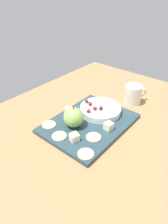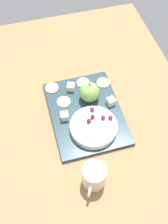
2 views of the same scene
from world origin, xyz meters
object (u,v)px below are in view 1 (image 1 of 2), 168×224
cracker_0 (93,137)px  cup (133,94)px  cheese_cube_2 (74,137)px  serving_dish (100,110)px  cheese_cube_0 (69,110)px  grape_3 (101,108)px  cracker_3 (59,136)px  grape_4 (90,104)px  apple_whole (74,117)px  grape_2 (87,101)px  grape_1 (95,108)px  platter (89,123)px  cheese_cube_1 (109,126)px  grape_0 (89,111)px  cracker_2 (86,154)px  apple_slice_0 (107,104)px  cracker_1 (49,125)px

cracker_0 → cup: bearing=4.0°
cheese_cube_2 → cup: (37.64, -1.84, 1.28)cm
serving_dish → cheese_cube_0: 12.75cm
grape_3 → cracker_3: bearing=170.3°
grape_4 → cracker_0: bearing=-137.8°
serving_dish → grape_4: (-1.79, 3.96, 2.08)cm
cheese_cube_0 → grape_3: (6.87, -10.77, 1.99)cm
apple_whole → cracker_0: apple_whole is taller
grape_2 → grape_3: (-0.63, -7.75, 0.01)cm
grape_1 → grape_3: 2.35cm
cheese_cube_0 → cheese_cube_2: 17.03cm
platter → grape_2: size_ratio=19.64×
grape_1 → platter: bearing=-171.2°
cracker_0 → cheese_cube_1: bearing=-10.5°
serving_dish → cheese_cube_2: (-19.70, -3.34, 0.11)cm
apple_whole → grape_1: 10.58cm
cheese_cube_2 → grape_3: (18.06, 2.06, 1.99)cm
cheese_cube_2 → grape_4: (17.91, 7.30, 1.98)cm
grape_0 → serving_dish: bearing=-11.4°
cracker_2 → apple_whole: bearing=55.8°
grape_1 → cheese_cube_0: bearing=121.0°
platter → apple_slice_0: apple_slice_0 is taller
grape_3 → cheese_cube_2: bearing=-173.5°
cracker_1 → grape_2: (18.44, -3.31, 3.17)cm
cheese_cube_1 → grape_2: grape_2 is taller
grape_2 → grape_1: bearing=-109.6°
cheese_cube_0 → cracker_2: 24.20cm
cheese_cube_1 → grape_3: 9.53cm
grape_1 → grape_3: size_ratio=1.00×
cheese_cube_2 → cracker_0: size_ratio=0.54×
cracker_2 → grape_1: size_ratio=2.96×
cheese_cube_1 → cracker_3: (-14.38, 10.94, -1.20)cm
cheese_cube_1 → grape_1: grape_1 is taller
cracker_2 → grape_4: (20.45, 14.36, 3.17)cm
grape_2 → grape_4: (-0.78, -2.51, 0.00)cm
grape_2 → grape_4: bearing=-107.2°
cheese_cube_0 → grape_4: bearing=-39.5°
platter → cracker_0: (-6.45, -7.27, 0.97)cm
apple_whole → cracker_0: bearing=-94.9°
grape_4 → cracker_1: bearing=161.8°
apple_whole → cup: size_ratio=0.76×
cheese_cube_0 → grape_2: 8.32cm
serving_dish → cheese_cube_0: bearing=131.9°
platter → grape_3: 7.62cm
cracker_0 → cracker_2: size_ratio=1.00×
platter → grape_4: size_ratio=19.64×
cheese_cube_2 → apple_slice_0: (22.91, 2.32, 1.48)cm
apple_whole → cheese_cube_2: bearing=-137.1°
cracker_1 → cheese_cube_2: bearing=-91.1°
cheese_cube_2 → cracker_1: 13.18cm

